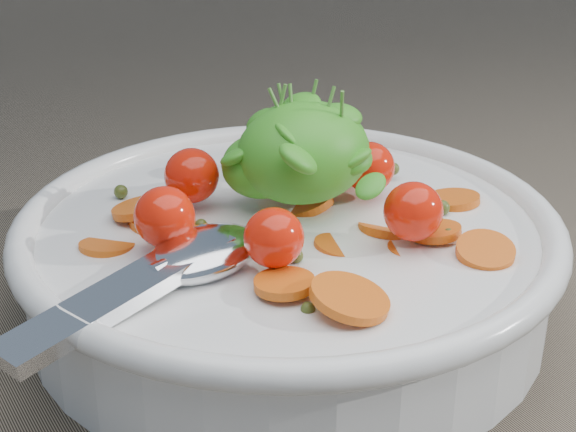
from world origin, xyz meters
TOP-DOWN VIEW (x-y plane):
  - ground at (0.00, 0.00)m, footprint 6.00×6.00m
  - bowl at (-0.02, 0.01)m, footprint 0.32×0.29m
  - napkin at (0.02, 0.18)m, footprint 0.15×0.13m

SIDE VIEW (x-z plane):
  - ground at x=0.00m, z-range 0.00..0.00m
  - napkin at x=0.02m, z-range 0.00..0.01m
  - bowl at x=-0.02m, z-range -0.03..0.10m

